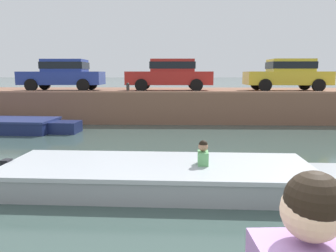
{
  "coord_description": "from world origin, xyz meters",
  "views": [
    {
      "loc": [
        -0.01,
        -1.6,
        2.24
      ],
      "look_at": [
        -0.17,
        4.45,
        1.27
      ],
      "focal_mm": 35.0,
      "sensor_mm": 36.0,
      "label": 1
    }
  ],
  "objects_px": {
    "mooring_bollard_mid": "(128,87)",
    "car_centre_yellow": "(288,74)",
    "car_left_inner_red": "(170,74)",
    "motorboat_passing": "(172,176)",
    "car_leftmost_blue": "(63,74)"
  },
  "relations": [
    {
      "from": "car_left_inner_red",
      "to": "mooring_bollard_mid",
      "type": "distance_m",
      "value": 2.7
    },
    {
      "from": "car_left_inner_red",
      "to": "mooring_bollard_mid",
      "type": "bearing_deg",
      "value": -134.77
    },
    {
      "from": "car_left_inner_red",
      "to": "mooring_bollard_mid",
      "type": "xyz_separation_m",
      "value": [
        -1.85,
        -1.87,
        -0.61
      ]
    },
    {
      "from": "motorboat_passing",
      "to": "mooring_bollard_mid",
      "type": "relative_size",
      "value": 16.45
    },
    {
      "from": "mooring_bollard_mid",
      "to": "car_centre_yellow",
      "type": "bearing_deg",
      "value": 13.73
    },
    {
      "from": "car_leftmost_blue",
      "to": "car_left_inner_red",
      "type": "distance_m",
      "value": 5.35
    },
    {
      "from": "car_centre_yellow",
      "to": "motorboat_passing",
      "type": "bearing_deg",
      "value": -118.55
    },
    {
      "from": "car_left_inner_red",
      "to": "car_centre_yellow",
      "type": "xyz_separation_m",
      "value": [
        5.78,
        -0.0,
        -0.0
      ]
    },
    {
      "from": "car_centre_yellow",
      "to": "mooring_bollard_mid",
      "type": "height_order",
      "value": "car_centre_yellow"
    },
    {
      "from": "motorboat_passing",
      "to": "mooring_bollard_mid",
      "type": "height_order",
      "value": "mooring_bollard_mid"
    },
    {
      "from": "motorboat_passing",
      "to": "mooring_bollard_mid",
      "type": "distance_m",
      "value": 8.71
    },
    {
      "from": "car_leftmost_blue",
      "to": "car_centre_yellow",
      "type": "relative_size",
      "value": 1.01
    },
    {
      "from": "car_leftmost_blue",
      "to": "mooring_bollard_mid",
      "type": "xyz_separation_m",
      "value": [
        3.5,
        -1.87,
        -0.61
      ]
    },
    {
      "from": "motorboat_passing",
      "to": "car_centre_yellow",
      "type": "relative_size",
      "value": 1.83
    },
    {
      "from": "motorboat_passing",
      "to": "car_centre_yellow",
      "type": "distance_m",
      "value": 11.79
    }
  ]
}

